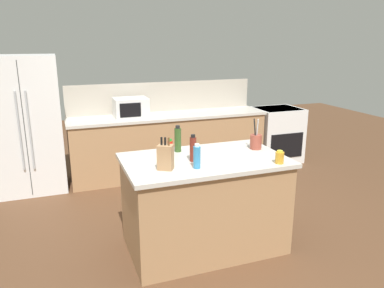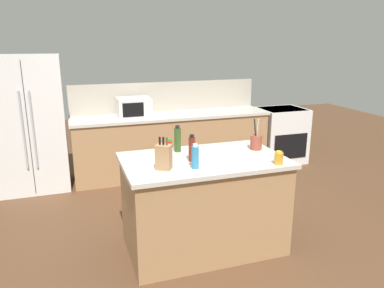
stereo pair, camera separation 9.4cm
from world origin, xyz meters
TOP-DOWN VIEW (x-y plane):
  - ground_plane at (0.00, 0.00)m, footprint 14.00×14.00m
  - back_counter_run at (0.30, 2.20)m, footprint 3.01×0.66m
  - wall_backsplash at (0.30, 2.52)m, footprint 2.97×0.03m
  - kitchen_island at (0.00, 0.00)m, footprint 1.55×0.95m
  - refrigerator at (-1.70, 2.25)m, footprint 0.90×0.75m
  - range_oven at (2.23, 2.20)m, footprint 0.76×0.65m
  - microwave at (-0.28, 2.20)m, footprint 0.48×0.39m
  - knife_block at (-0.44, -0.18)m, footprint 0.16×0.15m
  - utensil_crock at (0.62, 0.12)m, footprint 0.12×0.12m
  - honey_jar at (0.59, -0.38)m, footprint 0.08×0.08m
  - vinegar_bottle at (-0.13, -0.04)m, footprint 0.06×0.06m
  - dish_soap_bottle at (-0.17, -0.24)m, footprint 0.06×0.06m
  - olive_oil_bottle at (-0.17, 0.30)m, footprint 0.07×0.07m
  - hot_sauce_bottle at (-0.31, 0.12)m, footprint 0.05×0.05m

SIDE VIEW (x-z plane):
  - ground_plane at x=0.00m, z-range 0.00..0.00m
  - range_oven at x=2.23m, z-range 0.01..0.93m
  - back_counter_run at x=0.30m, z-range 0.00..0.94m
  - kitchen_island at x=0.00m, z-range 0.00..0.94m
  - refrigerator at x=-1.70m, z-range 0.00..1.85m
  - honey_jar at x=0.59m, z-range 0.94..1.06m
  - utensil_crock at x=0.62m, z-range 0.86..1.18m
  - hot_sauce_bottle at x=-0.31m, z-range 0.93..1.12m
  - dish_soap_bottle at x=-0.17m, z-range 0.93..1.16m
  - knife_block at x=-0.44m, z-range 0.91..1.20m
  - vinegar_bottle at x=-0.13m, z-range 0.93..1.19m
  - olive_oil_bottle at x=-0.17m, z-range 0.93..1.20m
  - microwave at x=-0.28m, z-range 0.94..1.22m
  - wall_backsplash at x=0.30m, z-range 0.94..1.40m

